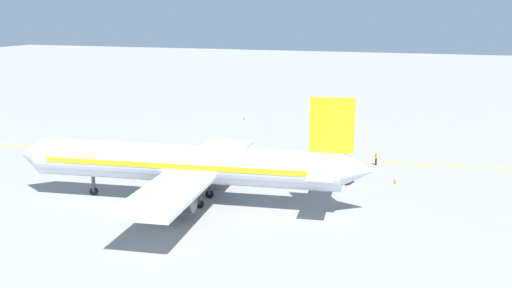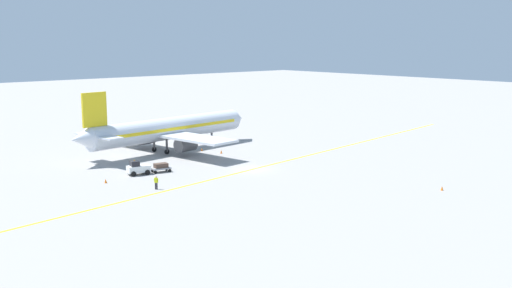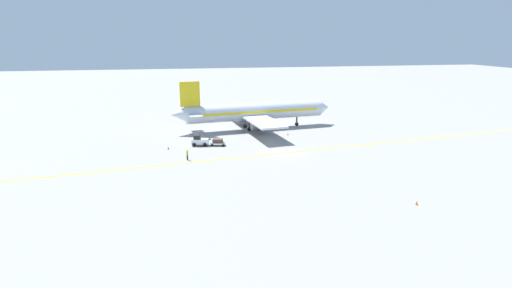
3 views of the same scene
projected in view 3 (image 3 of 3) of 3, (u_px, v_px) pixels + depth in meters
ground_plane at (284, 153)px, 67.97m from camera, size 400.00×400.00×0.00m
apron_yellow_centreline at (284, 153)px, 67.97m from camera, size 17.30×118.86×0.01m
airplane_at_gate at (254, 112)px, 85.14m from camera, size 28.43×35.53×10.60m
baggage_tug_white at (200, 141)px, 72.43m from camera, size 2.25×3.24×2.11m
baggage_cart_trailing at (218, 142)px, 72.45m from camera, size 1.90×2.83×1.24m
ground_crew_worker at (187, 155)px, 63.82m from camera, size 0.53×0.35×1.68m
traffic_cone_near_nose at (278, 130)px, 83.83m from camera, size 0.32×0.32×0.55m
traffic_cone_mid_apron at (168, 148)px, 70.12m from camera, size 0.32×0.32×0.55m
traffic_cone_by_wingtip at (417, 203)px, 46.75m from camera, size 0.32×0.32×0.55m
traffic_cone_far_edge at (288, 134)px, 80.45m from camera, size 0.32×0.32×0.55m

